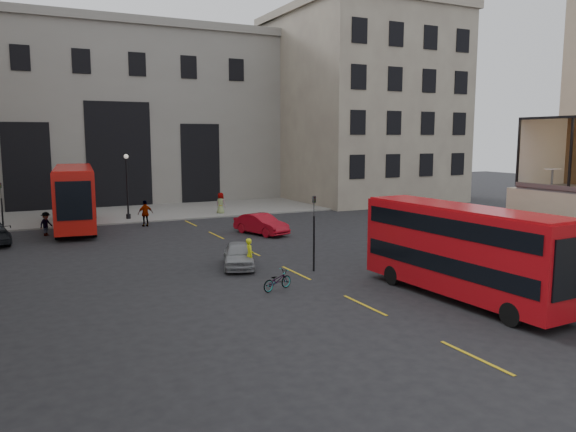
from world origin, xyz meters
name	(u,v)px	position (x,y,z in m)	size (l,w,h in m)	color
ground	(522,347)	(0.00, 0.00, 0.00)	(140.00, 140.00, 0.00)	black
gateway	(109,110)	(-5.00, 47.99, 9.39)	(35.00, 10.60, 18.00)	gray
building_right	(359,103)	(20.00, 39.97, 10.39)	(16.60, 18.60, 20.00)	#A59C85
pavement_far	(120,213)	(-6.00, 38.00, 0.06)	(40.00, 12.00, 0.12)	slate
traffic_light_near	(314,223)	(-1.00, 12.00, 2.42)	(0.16, 0.20, 3.80)	black
traffic_light_far	(2,204)	(-15.00, 28.00, 2.42)	(0.16, 0.20, 3.80)	black
street_lamp_b	(127,191)	(-6.00, 34.00, 2.39)	(0.36, 0.36, 5.33)	black
bus_near	(461,247)	(2.06, 5.04, 2.18)	(2.70, 9.82, 3.88)	#B30C13
bus_far	(74,194)	(-10.29, 31.13, 2.55)	(3.75, 11.60, 4.55)	#B3120C
car_a	(239,255)	(-4.07, 14.47, 0.65)	(1.54, 3.83, 1.31)	gray
car_b	(261,224)	(0.97, 23.07, 0.71)	(1.50, 4.30, 1.42)	maroon
bicycle	(277,280)	(-4.14, 9.64, 0.43)	(0.57, 1.65, 0.86)	gray
cyclist	(250,255)	(-3.89, 13.42, 0.84)	(0.61, 0.40, 1.67)	yellow
pedestrian_b	(46,224)	(-12.41, 29.08, 0.81)	(1.05, 0.61, 1.63)	gray
pedestrian_c	(145,213)	(-5.46, 30.08, 0.99)	(1.16, 0.48, 1.97)	gray
pedestrian_d	(221,204)	(1.86, 33.86, 0.95)	(0.93, 0.61, 1.91)	gray
cafe_table_far	(552,175)	(5.67, 3.79, 5.13)	(0.64, 0.64, 0.80)	beige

